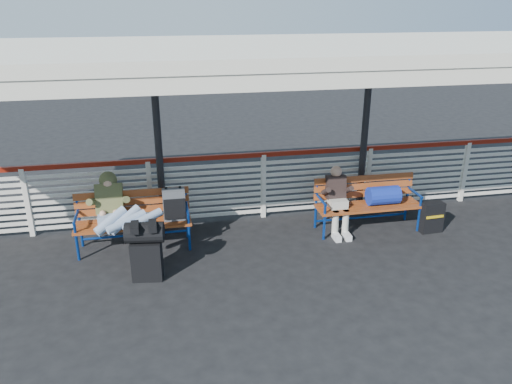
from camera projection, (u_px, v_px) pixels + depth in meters
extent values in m
plane|color=black|center=(289.00, 268.00, 7.46)|extent=(60.00, 60.00, 0.00)
cube|color=silver|center=(263.00, 186.00, 8.98)|extent=(12.00, 0.04, 1.04)
cube|color=maroon|center=(264.00, 154.00, 8.76)|extent=(12.00, 0.06, 0.08)
cube|color=silver|center=(279.00, 49.00, 7.16)|extent=(12.60, 3.60, 0.16)
cube|color=silver|center=(315.00, 76.00, 5.61)|extent=(12.60, 0.06, 0.30)
cylinder|color=black|center=(158.00, 146.00, 8.19)|extent=(0.12, 0.12, 3.00)
cylinder|color=black|center=(365.00, 135.00, 8.84)|extent=(0.12, 0.12, 3.00)
cube|color=black|center=(147.00, 260.00, 7.08)|extent=(0.45, 0.31, 0.58)
cylinder|color=black|center=(144.00, 232.00, 6.92)|extent=(0.56, 0.36, 0.30)
cube|color=brown|center=(134.00, 224.00, 7.86)|extent=(1.80, 0.50, 0.04)
cube|color=brown|center=(133.00, 202.00, 8.00)|extent=(1.80, 0.10, 0.40)
cylinder|color=#0D3799|center=(77.00, 247.00, 7.60)|extent=(0.04, 0.04, 0.45)
cylinder|color=#0D3799|center=(189.00, 237.00, 7.91)|extent=(0.04, 0.04, 0.45)
cylinder|color=#0D3799|center=(80.00, 221.00, 7.95)|extent=(0.04, 0.04, 0.90)
cylinder|color=#0D3799|center=(187.00, 213.00, 8.26)|extent=(0.04, 0.04, 0.90)
cube|color=#515459|center=(174.00, 204.00, 7.90)|extent=(0.35, 0.22, 0.49)
cube|color=brown|center=(369.00, 206.00, 8.51)|extent=(1.80, 0.50, 0.04)
cube|color=brown|center=(364.00, 186.00, 8.65)|extent=(1.80, 0.10, 0.40)
cylinder|color=#0D3799|center=(324.00, 227.00, 8.26)|extent=(0.04, 0.04, 0.45)
cylinder|color=#0D3799|center=(419.00, 219.00, 8.56)|extent=(0.04, 0.04, 0.45)
cylinder|color=#0D3799|center=(316.00, 204.00, 8.60)|extent=(0.04, 0.04, 0.90)
cylinder|color=#0D3799|center=(407.00, 197.00, 8.91)|extent=(0.04, 0.04, 0.90)
cylinder|color=#103396|center=(383.00, 195.00, 8.49)|extent=(0.54, 0.32, 0.32)
cube|color=#94A4C7|center=(110.00, 219.00, 7.81)|extent=(0.36, 0.26, 0.18)
cube|color=brown|center=(109.00, 199.00, 7.89)|extent=(0.42, 0.38, 0.53)
sphere|color=brown|center=(108.00, 180.00, 7.88)|extent=(0.28, 0.28, 0.28)
sphere|color=tan|center=(108.00, 182.00, 7.85)|extent=(0.21, 0.21, 0.21)
cube|color=black|center=(135.00, 227.00, 6.80)|extent=(0.11, 0.27, 0.10)
cube|color=black|center=(153.00, 226.00, 6.85)|extent=(0.11, 0.27, 0.10)
cube|color=#BBB8A9|center=(338.00, 204.00, 8.41)|extent=(0.30, 0.24, 0.16)
cube|color=black|center=(336.00, 187.00, 8.44)|extent=(0.32, 0.23, 0.42)
sphere|color=tan|center=(336.00, 171.00, 8.36)|extent=(0.19, 0.19, 0.19)
cylinder|color=#BBB8A9|center=(335.00, 224.00, 8.33)|extent=(0.11, 0.11, 0.46)
cylinder|color=#BBB8A9|center=(345.00, 223.00, 8.37)|extent=(0.11, 0.11, 0.46)
cube|color=silver|center=(337.00, 237.00, 8.31)|extent=(0.10, 0.24, 0.10)
cube|color=silver|center=(347.00, 236.00, 8.34)|extent=(0.10, 0.24, 0.10)
cube|color=black|center=(431.00, 217.00, 8.54)|extent=(0.39, 0.24, 0.53)
cube|color=gold|center=(435.00, 217.00, 8.41)|extent=(0.32, 0.04, 0.04)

